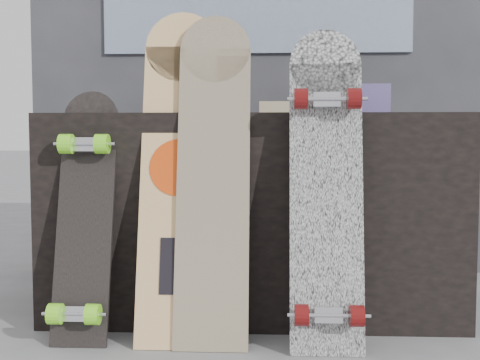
{
  "coord_description": "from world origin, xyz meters",
  "views": [
    {
      "loc": [
        0.06,
        -1.93,
        0.71
      ],
      "look_at": [
        -0.04,
        0.2,
        0.56
      ],
      "focal_mm": 45.0,
      "sensor_mm": 36.0,
      "label": 1
    }
  ],
  "objects_px": {
    "longboard_cascadia": "(326,183)",
    "longboard_celtic": "(213,166)",
    "vendor_table": "(253,214)",
    "longboard_geisha": "(179,163)",
    "skateboard_dark": "(84,212)"
  },
  "relations": [
    {
      "from": "vendor_table",
      "to": "longboard_celtic",
      "type": "bearing_deg",
      "value": -111.01
    },
    {
      "from": "longboard_celtic",
      "to": "skateboard_dark",
      "type": "bearing_deg",
      "value": -176.84
    },
    {
      "from": "vendor_table",
      "to": "longboard_celtic",
      "type": "distance_m",
      "value": 0.42
    },
    {
      "from": "longboard_geisha",
      "to": "longboard_celtic",
      "type": "height_order",
      "value": "longboard_geisha"
    },
    {
      "from": "skateboard_dark",
      "to": "longboard_geisha",
      "type": "bearing_deg",
      "value": 8.06
    },
    {
      "from": "longboard_cascadia",
      "to": "longboard_celtic",
      "type": "bearing_deg",
      "value": 169.01
    },
    {
      "from": "vendor_table",
      "to": "skateboard_dark",
      "type": "xyz_separation_m",
      "value": [
        -0.58,
        -0.36,
        0.05
      ]
    },
    {
      "from": "longboard_celtic",
      "to": "skateboard_dark",
      "type": "relative_size",
      "value": 1.31
    },
    {
      "from": "longboard_geisha",
      "to": "longboard_celtic",
      "type": "distance_m",
      "value": 0.13
    },
    {
      "from": "longboard_geisha",
      "to": "skateboard_dark",
      "type": "height_order",
      "value": "longboard_geisha"
    },
    {
      "from": "vendor_table",
      "to": "longboard_cascadia",
      "type": "bearing_deg",
      "value": -58.36
    },
    {
      "from": "longboard_geisha",
      "to": "vendor_table",
      "type": "bearing_deg",
      "value": 51.26
    },
    {
      "from": "vendor_table",
      "to": "longboard_celtic",
      "type": "xyz_separation_m",
      "value": [
        -0.13,
        -0.34,
        0.21
      ]
    },
    {
      "from": "vendor_table",
      "to": "longboard_cascadia",
      "type": "height_order",
      "value": "longboard_cascadia"
    },
    {
      "from": "longboard_celtic",
      "to": "longboard_cascadia",
      "type": "distance_m",
      "value": 0.4
    }
  ]
}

